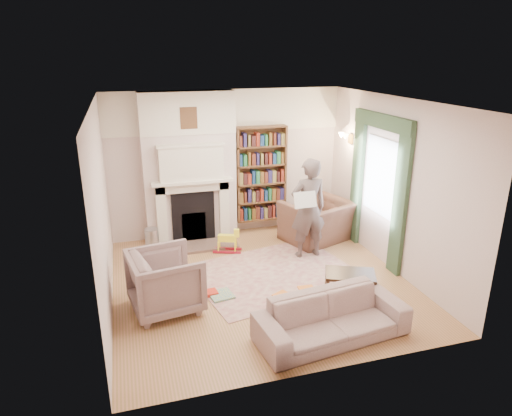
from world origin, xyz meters
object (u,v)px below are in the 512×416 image
object	(u,v)px
bookcase	(261,174)
rocking_horse	(227,241)
armchair_left	(166,281)
sofa	(332,318)
coffee_table	(349,287)
man_reading	(308,209)
armchair_reading	(317,221)
paraffin_heater	(152,244)

from	to	relation	value
bookcase	rocking_horse	bearing A→B (deg)	-135.76
armchair_left	sofa	distance (m)	2.32
bookcase	coffee_table	world-z (taller)	bookcase
bookcase	man_reading	bearing A→B (deg)	-73.50
armchair_left	sofa	size ratio (longest dim) A/B	0.49
sofa	coffee_table	xyz separation A→B (m)	(0.64, 0.75, -0.06)
bookcase	armchair_reading	bearing A→B (deg)	-43.45
armchair_reading	coffee_table	xyz separation A→B (m)	(-0.46, -2.22, -0.16)
man_reading	paraffin_heater	size ratio (longest dim) A/B	3.23
bookcase	sofa	size ratio (longest dim) A/B	0.96
armchair_reading	bookcase	bearing A→B (deg)	-64.04
armchair_reading	man_reading	bearing A→B (deg)	32.54
armchair_reading	sofa	bearing A→B (deg)	49.21
armchair_reading	sofa	size ratio (longest dim) A/B	0.62
sofa	man_reading	size ratio (longest dim) A/B	1.09
armchair_reading	rocking_horse	bearing A→B (deg)	-18.93
man_reading	coffee_table	bearing A→B (deg)	88.12
bookcase	rocking_horse	xyz separation A→B (m)	(-0.90, -0.88, -0.95)
paraffin_heater	rocking_horse	distance (m)	1.32
armchair_left	coffee_table	xyz separation A→B (m)	(2.57, -0.53, -0.20)
armchair_left	paraffin_heater	size ratio (longest dim) A/B	1.72
sofa	armchair_left	bearing A→B (deg)	139.37
bookcase	armchair_left	size ratio (longest dim) A/B	1.96
sofa	paraffin_heater	world-z (taller)	sofa
armchair_left	sofa	xyz separation A→B (m)	(1.93, -1.28, -0.15)
coffee_table	paraffin_heater	size ratio (longest dim) A/B	1.27
armchair_reading	rocking_horse	world-z (taller)	armchair_reading
sofa	coffee_table	bearing A→B (deg)	42.67
sofa	paraffin_heater	distance (m)	3.63
armchair_left	coffee_table	distance (m)	2.63
bookcase	paraffin_heater	xyz separation A→B (m)	(-2.21, -0.76, -0.90)
sofa	coffee_table	distance (m)	0.99
coffee_table	paraffin_heater	world-z (taller)	paraffin_heater
armchair_reading	armchair_left	bearing A→B (deg)	8.60
armchair_reading	paraffin_heater	distance (m)	3.09
armchair_left	coffee_table	world-z (taller)	armchair_left
bookcase	armchair_reading	world-z (taller)	bookcase
paraffin_heater	armchair_left	bearing A→B (deg)	-87.99
rocking_horse	armchair_reading	bearing A→B (deg)	22.52
armchair_left	man_reading	world-z (taller)	man_reading
man_reading	rocking_horse	distance (m)	1.58
sofa	paraffin_heater	xyz separation A→B (m)	(-1.99, 3.04, -0.01)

